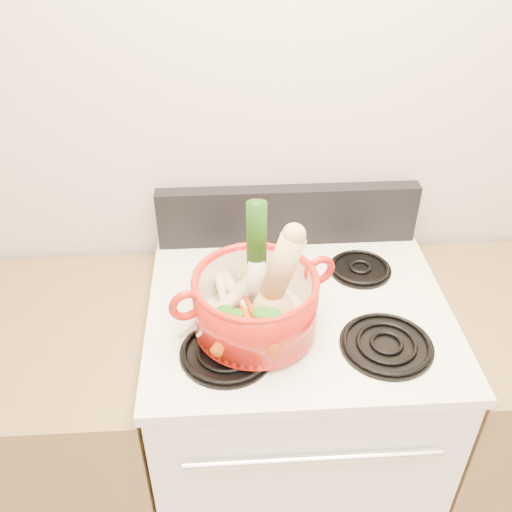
{
  "coord_description": "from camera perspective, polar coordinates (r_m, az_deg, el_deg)",
  "views": [
    {
      "loc": [
        -0.18,
        0.29,
        1.93
      ],
      "look_at": [
        -0.12,
        1.29,
        1.19
      ],
      "focal_mm": 40.0,
      "sensor_mm": 36.0,
      "label": 1
    }
  ],
  "objects": [
    {
      "name": "parsnip_4",
      "position": [
        1.41,
        -3.55,
        -2.8
      ],
      "size": [
        0.06,
        0.21,
        0.06
      ],
      "primitive_type": "cone",
      "rotation": [
        1.66,
        0.0,
        0.11
      ],
      "color": "beige",
      "rests_on": "dutch_oven"
    },
    {
      "name": "carrot_0",
      "position": [
        1.35,
        -0.72,
        -6.44
      ],
      "size": [
        0.09,
        0.18,
        0.05
      ],
      "primitive_type": "cone",
      "rotation": [
        1.66,
        0.0,
        0.3
      ],
      "color": "#D15B0A",
      "rests_on": "dutch_oven"
    },
    {
      "name": "parsnip_0",
      "position": [
        1.4,
        -2.55,
        -4.53
      ],
      "size": [
        0.06,
        0.21,
        0.06
      ],
      "primitive_type": "cone",
      "rotation": [
        1.66,
        0.0,
        0.09
      ],
      "color": "beige",
      "rests_on": "dutch_oven"
    },
    {
      "name": "carrot_2",
      "position": [
        1.32,
        0.28,
        -6.71
      ],
      "size": [
        0.09,
        0.19,
        0.05
      ],
      "primitive_type": "cone",
      "rotation": [
        1.66,
        0.0,
        0.32
      ],
      "color": "red",
      "rests_on": "dutch_oven"
    },
    {
      "name": "parsnip_2",
      "position": [
        1.38,
        -1.61,
        -4.21
      ],
      "size": [
        0.12,
        0.18,
        0.06
      ],
      "primitive_type": "cone",
      "rotation": [
        1.66,
        0.0,
        0.48
      ],
      "color": "beige",
      "rests_on": "dutch_oven"
    },
    {
      "name": "burner_front_left",
      "position": [
        1.36,
        -2.92,
        -9.47
      ],
      "size": [
        0.22,
        0.22,
        0.02
      ],
      "primitive_type": "cylinder",
      "color": "black",
      "rests_on": "cooktop"
    },
    {
      "name": "pot_handle_left",
      "position": [
        1.28,
        -6.98,
        -4.91
      ],
      "size": [
        0.08,
        0.04,
        0.08
      ],
      "primitive_type": "torus",
      "rotation": [
        1.57,
        0.0,
        0.33
      ],
      "color": "#AE190E",
      "rests_on": "dutch_oven"
    },
    {
      "name": "wall_back",
      "position": [
        1.6,
        3.31,
        12.96
      ],
      "size": [
        3.5,
        0.02,
        2.6
      ],
      "primitive_type": "cube",
      "color": "beige",
      "rests_on": "floor"
    },
    {
      "name": "ginger",
      "position": [
        1.45,
        0.18,
        -2.56
      ],
      "size": [
        0.1,
        0.08,
        0.05
      ],
      "primitive_type": "ellipsoid",
      "rotation": [
        0.0,
        0.0,
        0.24
      ],
      "color": "tan",
      "rests_on": "dutch_oven"
    },
    {
      "name": "dutch_oven",
      "position": [
        1.35,
        -0.05,
        -4.74
      ],
      "size": [
        0.38,
        0.38,
        0.15
      ],
      "primitive_type": "cylinder",
      "rotation": [
        0.0,
        0.0,
        0.33
      ],
      "color": "#AE190E",
      "rests_on": "burner_front_left"
    },
    {
      "name": "burner_front_right",
      "position": [
        1.41,
        12.93,
        -8.56
      ],
      "size": [
        0.22,
        0.22,
        0.02
      ],
      "primitive_type": "cylinder",
      "color": "black",
      "rests_on": "cooktop"
    },
    {
      "name": "carrot_1",
      "position": [
        1.31,
        -2.69,
        -7.62
      ],
      "size": [
        0.09,
        0.14,
        0.04
      ],
      "primitive_type": "cone",
      "rotation": [
        1.66,
        0.0,
        -0.47
      ],
      "color": "#B83D09",
      "rests_on": "dutch_oven"
    },
    {
      "name": "stove_body",
      "position": [
        1.85,
        3.61,
        -16.52
      ],
      "size": [
        0.76,
        0.65,
        0.92
      ],
      "primitive_type": "cube",
      "color": "white",
      "rests_on": "floor"
    },
    {
      "name": "squash",
      "position": [
        1.29,
        1.84,
        -2.47
      ],
      "size": [
        0.19,
        0.15,
        0.27
      ],
      "primitive_type": null,
      "rotation": [
        0.0,
        0.28,
        -0.29
      ],
      "color": "tan",
      "rests_on": "dutch_oven"
    },
    {
      "name": "parsnip_1",
      "position": [
        1.36,
        -4.12,
        -5.49
      ],
      "size": [
        0.2,
        0.17,
        0.06
      ],
      "primitive_type": "cone",
      "rotation": [
        1.66,
        0.0,
        -0.91
      ],
      "color": "beige",
      "rests_on": "dutch_oven"
    },
    {
      "name": "oven_handle",
      "position": [
        1.39,
        5.8,
        -19.57
      ],
      "size": [
        0.6,
        0.02,
        0.02
      ],
      "primitive_type": "cylinder",
      "rotation": [
        0.0,
        1.57,
        0.0
      ],
      "color": "silver",
      "rests_on": "stove_body"
    },
    {
      "name": "cooktop",
      "position": [
        1.5,
        4.29,
        -5.42
      ],
      "size": [
        0.78,
        0.67,
        0.03
      ],
      "primitive_type": "cube",
      "color": "silver",
      "rests_on": "stove_body"
    },
    {
      "name": "control_backsplash",
      "position": [
        1.68,
        3.19,
        4.09
      ],
      "size": [
        0.76,
        0.05,
        0.18
      ],
      "primitive_type": "cube",
      "color": "black",
      "rests_on": "cooktop"
    },
    {
      "name": "burner_back_left",
      "position": [
        1.58,
        -3.14,
        -1.7
      ],
      "size": [
        0.17,
        0.17,
        0.02
      ],
      "primitive_type": "cylinder",
      "color": "black",
      "rests_on": "cooktop"
    },
    {
      "name": "leek",
      "position": [
        1.33,
        0.05,
        0.21
      ],
      "size": [
        0.05,
        0.05,
        0.3
      ],
      "primitive_type": "cylinder",
      "rotation": [
        0.02,
        0.0,
        -0.04
      ],
      "color": "silver",
      "rests_on": "dutch_oven"
    },
    {
      "name": "burner_back_right",
      "position": [
        1.62,
        10.38,
        -1.17
      ],
      "size": [
        0.17,
        0.17,
        0.02
      ],
      "primitive_type": "cylinder",
      "color": "black",
      "rests_on": "cooktop"
    },
    {
      "name": "pot_handle_right",
      "position": [
        1.38,
        6.35,
        -1.41
      ],
      "size": [
        0.08,
        0.04,
        0.08
      ],
      "primitive_type": "torus",
      "rotation": [
        1.57,
        0.0,
        0.33
      ],
      "color": "#AE190E",
      "rests_on": "dutch_oven"
    },
    {
      "name": "parsnip_3",
      "position": [
        1.34,
        -3.48,
        -5.36
      ],
      "size": [
        0.15,
        0.17,
        0.06
      ],
      "primitive_type": "cone",
      "rotation": [
        1.66,
        0.0,
        -0.68
      ],
      "color": "beige",
      "rests_on": "dutch_oven"
    },
    {
      "name": "carrot_3",
      "position": [
        1.3,
        -0.56,
        -7.34
      ],
      "size": [
        0.1,
        0.12,
        0.04
      ],
      "primitive_type": "cone",
      "rotation": [
        1.66,
        0.0,
        -0.64
      ],
      "color": "#CF440A",
      "rests_on": "dutch_oven"
    }
  ]
}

